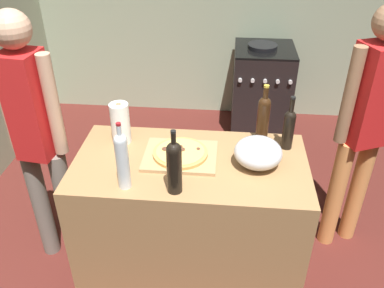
# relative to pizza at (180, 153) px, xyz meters

# --- Properties ---
(ground_plane) EXTENTS (4.40, 3.63, 0.02)m
(ground_plane) POSITION_rel_pizza_xyz_m (0.18, 0.77, -0.95)
(ground_plane) COLOR #511E19
(counter) EXTENTS (1.28, 0.68, 0.90)m
(counter) POSITION_rel_pizza_xyz_m (0.06, -0.03, -0.48)
(counter) COLOR #9E7247
(counter) RESTS_ON ground_plane
(cutting_board) EXTENTS (0.40, 0.32, 0.02)m
(cutting_board) POSITION_rel_pizza_xyz_m (0.00, 0.00, -0.02)
(cutting_board) COLOR tan
(cutting_board) RESTS_ON counter
(pizza) EXTENTS (0.30, 0.30, 0.03)m
(pizza) POSITION_rel_pizza_xyz_m (0.00, 0.00, 0.00)
(pizza) COLOR tan
(pizza) RESTS_ON cutting_board
(mixing_bowl) EXTENTS (0.26, 0.26, 0.16)m
(mixing_bowl) POSITION_rel_pizza_xyz_m (0.42, -0.03, 0.05)
(mixing_bowl) COLOR #B2B2B7
(mixing_bowl) RESTS_ON counter
(paper_towel_roll) EXTENTS (0.11, 0.11, 0.25)m
(paper_towel_roll) POSITION_rel_pizza_xyz_m (-0.36, 0.13, 0.09)
(paper_towel_roll) COLOR white
(paper_towel_roll) RESTS_ON counter
(wine_bottle_green) EXTENTS (0.07, 0.07, 0.35)m
(wine_bottle_green) POSITION_rel_pizza_xyz_m (0.45, 0.24, 0.12)
(wine_bottle_green) COLOR #331E0F
(wine_bottle_green) RESTS_ON counter
(wine_bottle_amber) EXTENTS (0.06, 0.06, 0.36)m
(wine_bottle_amber) POSITION_rel_pizza_xyz_m (-0.24, -0.28, 0.13)
(wine_bottle_amber) COLOR silver
(wine_bottle_amber) RESTS_ON counter
(wine_bottle_dark) EXTENTS (0.07, 0.07, 0.34)m
(wine_bottle_dark) POSITION_rel_pizza_xyz_m (0.01, -0.29, 0.12)
(wine_bottle_dark) COLOR black
(wine_bottle_dark) RESTS_ON counter
(wine_bottle_clear) EXTENTS (0.06, 0.06, 0.32)m
(wine_bottle_clear) POSITION_rel_pizza_xyz_m (0.59, 0.16, 0.10)
(wine_bottle_clear) COLOR black
(wine_bottle_clear) RESTS_ON counter
(stove) EXTENTS (0.57, 0.60, 0.91)m
(stove) POSITION_rel_pizza_xyz_m (0.58, 1.94, -0.49)
(stove) COLOR black
(stove) RESTS_ON ground_plane
(person_in_stripes) EXTENTS (0.36, 0.22, 1.67)m
(person_in_stripes) POSITION_rel_pizza_xyz_m (-0.84, 0.07, 0.02)
(person_in_stripes) COLOR slate
(person_in_stripes) RESTS_ON ground_plane
(person_in_red) EXTENTS (0.37, 0.27, 1.67)m
(person_in_red) POSITION_rel_pizza_xyz_m (1.08, 0.40, 0.03)
(person_in_red) COLOR #D88C4C
(person_in_red) RESTS_ON ground_plane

